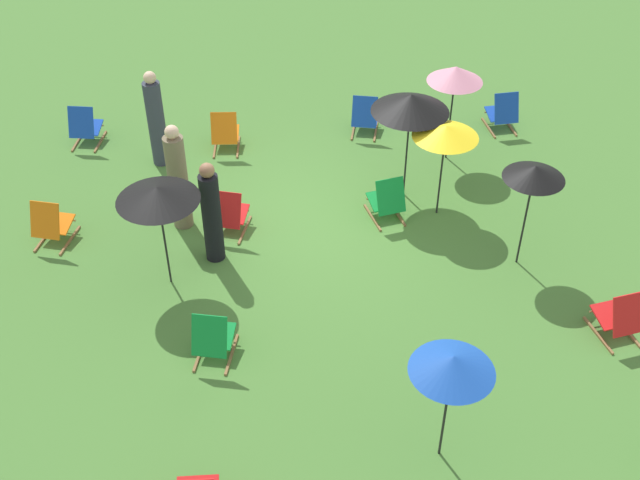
# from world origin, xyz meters

# --- Properties ---
(ground_plane) EXTENTS (40.00, 40.00, 0.00)m
(ground_plane) POSITION_xyz_m (0.00, 0.00, 0.00)
(ground_plane) COLOR #477A33
(deckchair_1) EXTENTS (0.66, 0.86, 0.83)m
(deckchair_1) POSITION_xyz_m (4.25, 0.26, 0.37)
(deckchair_1) COLOR olive
(deckchair_1) RESTS_ON ground
(deckchair_2) EXTENTS (0.52, 0.79, 0.83)m
(deckchair_2) POSITION_xyz_m (1.49, -2.32, 0.37)
(deckchair_2) COLOR olive
(deckchair_2) RESTS_ON ground
(deckchair_3) EXTENTS (0.67, 0.86, 0.83)m
(deckchair_3) POSITION_xyz_m (1.40, 0.23, 0.37)
(deckchair_3) COLOR olive
(deckchair_3) RESTS_ON ground
(deckchair_4) EXTENTS (0.63, 0.85, 0.83)m
(deckchair_4) POSITION_xyz_m (-1.21, -2.70, 0.37)
(deckchair_4) COLOR olive
(deckchair_4) RESTS_ON ground
(deckchair_5) EXTENTS (0.62, 0.84, 0.83)m
(deckchair_5) POSITION_xyz_m (-4.04, 3.10, 0.37)
(deckchair_5) COLOR olive
(deckchair_5) RESTS_ON ground
(deckchair_6) EXTENTS (0.64, 0.85, 0.83)m
(deckchair_6) POSITION_xyz_m (-1.21, 0.08, 0.37)
(deckchair_6) COLOR olive
(deckchair_6) RESTS_ON ground
(deckchair_7) EXTENTS (0.60, 0.83, 0.83)m
(deckchair_7) POSITION_xyz_m (4.15, -2.76, 0.37)
(deckchair_7) COLOR olive
(deckchair_7) RESTS_ON ground
(deckchair_8) EXTENTS (0.63, 0.85, 0.83)m
(deckchair_8) POSITION_xyz_m (1.61, 3.03, 0.37)
(deckchair_8) COLOR olive
(deckchair_8) RESTS_ON ground
(deckchair_10) EXTENTS (0.55, 0.80, 0.83)m
(deckchair_10) POSITION_xyz_m (-3.91, -2.61, 0.37)
(deckchair_10) COLOR olive
(deckchair_10) RESTS_ON ground
(umbrella_0) EXTENTS (1.07, 1.07, 1.71)m
(umbrella_0) POSITION_xyz_m (-2.10, 0.00, 1.60)
(umbrella_0) COLOR black
(umbrella_0) RESTS_ON ground
(umbrella_1) EXTENTS (0.92, 0.92, 1.81)m
(umbrella_1) POSITION_xyz_m (-3.11, 1.39, 1.70)
(umbrella_1) COLOR black
(umbrella_1) RESTS_ON ground
(umbrella_2) EXTENTS (0.99, 0.99, 1.86)m
(umbrella_2) POSITION_xyz_m (-2.62, -1.70, 1.72)
(umbrella_2) COLOR black
(umbrella_2) RESTS_ON ground
(umbrella_3) EXTENTS (1.20, 1.20, 1.76)m
(umbrella_3) POSITION_xyz_m (2.32, 1.40, 1.65)
(umbrella_3) COLOR black
(umbrella_3) RESTS_ON ground
(umbrella_4) EXTENTS (0.98, 0.98, 1.73)m
(umbrella_4) POSITION_xyz_m (-1.16, 4.86, 1.60)
(umbrella_4) COLOR black
(umbrella_4) RESTS_ON ground
(umbrella_5) EXTENTS (1.29, 1.29, 1.97)m
(umbrella_5) POSITION_xyz_m (-1.63, -0.59, 1.81)
(umbrella_5) COLOR black
(umbrella_5) RESTS_ON ground
(person_0) EXTENTS (0.40, 0.40, 1.90)m
(person_0) POSITION_xyz_m (2.19, -0.05, 0.90)
(person_0) COLOR #72664C
(person_0) RESTS_ON ground
(person_1) EXTENTS (0.36, 0.36, 1.85)m
(person_1) POSITION_xyz_m (2.69, -1.98, 0.88)
(person_1) COLOR #333847
(person_1) RESTS_ON ground
(person_2) EXTENTS (0.36, 0.36, 1.77)m
(person_2) POSITION_xyz_m (1.64, 0.87, 0.85)
(person_2) COLOR black
(person_2) RESTS_ON ground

